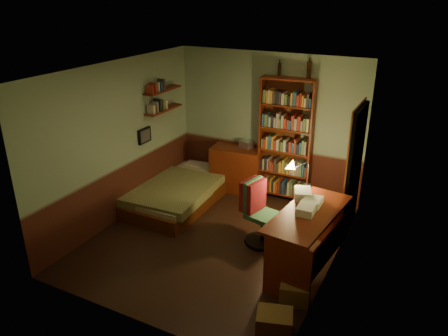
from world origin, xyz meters
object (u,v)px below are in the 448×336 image
at_px(desk_lamp, 309,169).
at_px(desk, 306,240).
at_px(dresser, 237,169).
at_px(mini_stereo, 247,144).
at_px(cardboard_box_b, 295,292).
at_px(cardboard_box_a, 274,324).
at_px(bookshelf, 285,141).
at_px(office_chair, 263,217).
at_px(bed, 180,185).

bearing_deg(desk_lamp, desk, -84.93).
bearing_deg(dresser, mini_stereo, 37.54).
bearing_deg(dresser, desk, -49.01).
height_order(desk_lamp, cardboard_box_b, desk_lamp).
xyz_separation_m(mini_stereo, cardboard_box_a, (1.89, -3.37, -0.76)).
relative_size(dresser, cardboard_box_b, 2.66).
height_order(mini_stereo, cardboard_box_a, mini_stereo).
height_order(bookshelf, cardboard_box_a, bookshelf).
relative_size(office_chair, cardboard_box_b, 2.53).
height_order(dresser, cardboard_box_a, dresser).
bearing_deg(office_chair, desk_lamp, 58.52).
height_order(mini_stereo, bookshelf, bookshelf).
distance_m(office_chair, cardboard_box_a, 1.93).
relative_size(bed, mini_stereo, 9.28).
height_order(desk_lamp, cardboard_box_a, desk_lamp).
relative_size(bed, desk_lamp, 4.10).
xyz_separation_m(cardboard_box_a, cardboard_box_b, (0.02, 0.65, -0.02)).
height_order(bed, cardboard_box_a, bed).
distance_m(desk, cardboard_box_b, 0.82).
xyz_separation_m(bookshelf, desk_lamp, (0.76, -1.13, 0.02)).
bearing_deg(mini_stereo, cardboard_box_b, -37.18).
distance_m(dresser, desk_lamp, 2.09).
xyz_separation_m(office_chair, cardboard_box_a, (0.85, -1.71, -0.30)).
distance_m(bed, dresser, 1.15).
bearing_deg(office_chair, bed, 174.38).
height_order(desk, office_chair, office_chair).
distance_m(mini_stereo, desk_lamp, 1.94).
height_order(bed, office_chair, office_chair).
bearing_deg(office_chair, bookshelf, 112.52).
xyz_separation_m(bed, cardboard_box_a, (2.71, -2.33, -0.18)).
bearing_deg(mini_stereo, desk, -29.78).
bearing_deg(cardboard_box_a, mini_stereo, 119.25).
xyz_separation_m(bed, bookshelf, (1.59, 1.00, 0.78)).
relative_size(bookshelf, cardboard_box_a, 5.58).
bearing_deg(bookshelf, desk_lamp, -61.61).
xyz_separation_m(bed, mini_stereo, (0.82, 1.04, 0.58)).
distance_m(bed, mini_stereo, 1.45).
bearing_deg(bed, cardboard_box_b, -31.83).
bearing_deg(mini_stereo, cardboard_box_a, -42.99).
height_order(mini_stereo, office_chair, mini_stereo).
relative_size(dresser, cardboard_box_a, 2.40).
bearing_deg(desk_lamp, dresser, 134.45).
height_order(dresser, desk, desk).
bearing_deg(bookshelf, bed, -153.51).
distance_m(bed, cardboard_box_a, 3.58).
height_order(desk_lamp, office_chair, desk_lamp).
distance_m(bookshelf, desk_lamp, 1.36).
bearing_deg(office_chair, desk, -8.46).
bearing_deg(cardboard_box_b, mini_stereo, 125.06).
height_order(dresser, bookshelf, bookshelf).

